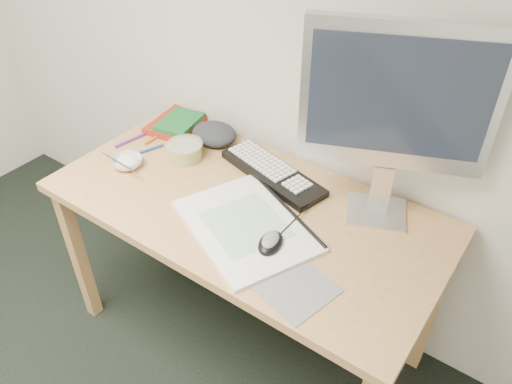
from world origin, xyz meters
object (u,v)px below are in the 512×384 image
sketchpad (246,226)px  rice_bowl (127,163)px  keyboard (273,173)px  monitor (397,104)px  desk (245,222)px

sketchpad → rice_bowl: rice_bowl is taller
keyboard → monitor: size_ratio=0.68×
desk → sketchpad: 0.15m
keyboard → rice_bowl: bearing=-136.0°
desk → monitor: (0.40, 0.23, 0.50)m
desk → keyboard: (-0.01, 0.19, 0.10)m
keyboard → monitor: bearing=19.1°
desk → rice_bowl: (-0.50, -0.08, 0.10)m
keyboard → monitor: monitor is taller
desk → sketchpad: size_ratio=3.00×
rice_bowl → keyboard: bearing=29.2°
sketchpad → monitor: (0.32, 0.32, 0.41)m
sketchpad → rice_bowl: bearing=-157.2°
monitor → rice_bowl: (-0.90, -0.30, -0.40)m
desk → monitor: bearing=29.7°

